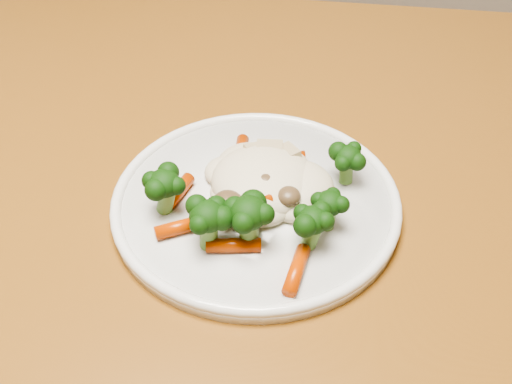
# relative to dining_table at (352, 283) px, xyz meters

# --- Properties ---
(dining_table) EXTENTS (1.48, 1.22, 0.75)m
(dining_table) POSITION_rel_dining_table_xyz_m (0.00, 0.00, 0.00)
(dining_table) COLOR brown
(dining_table) RESTS_ON ground
(plate) EXTENTS (0.26, 0.26, 0.01)m
(plate) POSITION_rel_dining_table_xyz_m (-0.09, -0.03, 0.10)
(plate) COLOR white
(plate) RESTS_ON dining_table
(meal) EXTENTS (0.17, 0.17, 0.04)m
(meal) POSITION_rel_dining_table_xyz_m (-0.08, -0.04, 0.12)
(meal) COLOR beige
(meal) RESTS_ON plate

